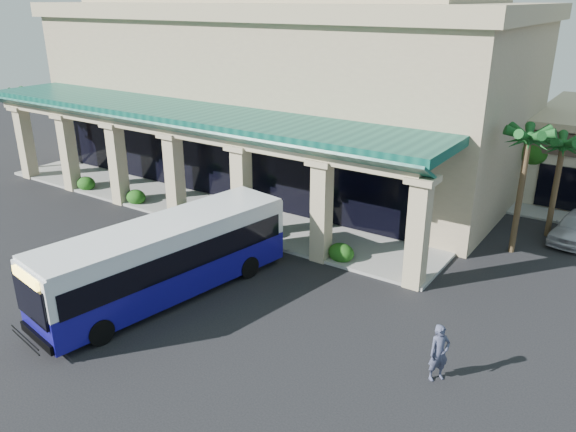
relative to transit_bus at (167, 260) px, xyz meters
The scene contains 9 objects.
ground 2.60m from the transit_bus, 29.61° to the left, with size 110.00×110.00×0.00m, color black.
main_building 18.58m from the transit_bus, 109.96° to the left, with size 30.80×14.80×11.35m, color tan, non-canonical shape.
arcade 10.06m from the transit_bus, 128.31° to the left, with size 30.00×6.20×5.70m, color #0B4339, non-canonical shape.
palm_0 15.94m from the transit_bus, 49.39° to the left, with size 2.40×2.40×6.60m, color #114016, non-canonical shape.
palm_1 18.86m from the transit_bus, 53.03° to the left, with size 2.40×2.40×5.80m, color #114016, non-canonical shape.
palm_2 22.07m from the transit_bus, 160.00° to the left, with size 2.40×2.40×6.20m, color #114016, non-canonical shape.
broadleaf_tree 22.11m from the transit_bus, 65.06° to the left, with size 2.60×2.60×4.81m, color #1A4C11, non-canonical shape.
transit_bus is the anchor object (origin of this frame).
pedestrian 10.83m from the transit_bus, ahead, with size 0.69×0.45×1.90m, color #404460.
Camera 1 is at (13.30, -14.81, 11.14)m, focal length 35.00 mm.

